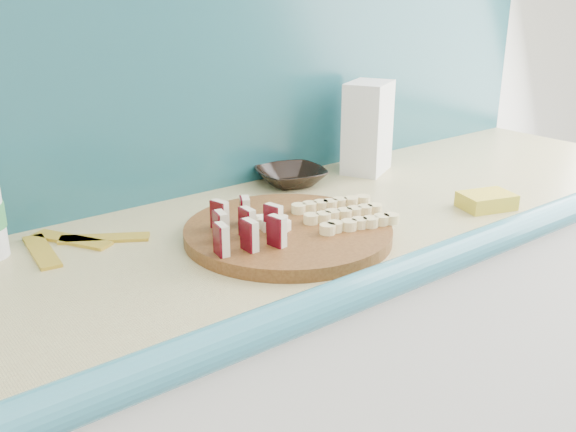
{
  "coord_description": "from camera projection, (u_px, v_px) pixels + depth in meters",
  "views": [
    {
      "loc": [
        -0.61,
        0.57,
        1.36
      ],
      "look_at": [
        0.07,
        1.44,
        0.95
      ],
      "focal_mm": 40.0,
      "sensor_mm": 36.0,
      "label": 1
    }
  ],
  "objects": [
    {
      "name": "kitchen_counter",
      "position": [
        281.0,
        418.0,
        1.41
      ],
      "size": [
        2.2,
        0.63,
        0.91
      ],
      "color": "white",
      "rests_on": "ground"
    },
    {
      "name": "sponge",
      "position": [
        487.0,
        201.0,
        1.35
      ],
      "size": [
        0.13,
        0.1,
        0.03
      ],
      "primitive_type": "cube",
      "rotation": [
        0.0,
        0.0,
        -0.31
      ],
      "color": "gold",
      "rests_on": "kitchen_counter"
    },
    {
      "name": "apple_chunks",
      "position": [
        275.0,
        223.0,
        1.17
      ],
      "size": [
        0.06,
        0.06,
        0.02
      ],
      "color": "beige",
      "rests_on": "cutting_board"
    },
    {
      "name": "apple_wedges",
      "position": [
        244.0,
        225.0,
        1.12
      ],
      "size": [
        0.15,
        0.16,
        0.05
      ],
      "color": "beige",
      "rests_on": "cutting_board"
    },
    {
      "name": "banana_slices",
      "position": [
        345.0,
        213.0,
        1.22
      ],
      "size": [
        0.19,
        0.18,
        0.02
      ],
      "color": "beige",
      "rests_on": "cutting_board"
    },
    {
      "name": "flour_bag",
      "position": [
        368.0,
        127.0,
        1.58
      ],
      "size": [
        0.16,
        0.14,
        0.22
      ],
      "primitive_type": "cube",
      "rotation": [
        0.0,
        0.0,
        0.47
      ],
      "color": "silver",
      "rests_on": "kitchen_counter"
    },
    {
      "name": "banana_peel",
      "position": [
        73.0,
        243.0,
        1.16
      ],
      "size": [
        0.22,
        0.18,
        0.01
      ],
      "rotation": [
        0.0,
        0.0,
        0.33
      ],
      "color": "gold",
      "rests_on": "kitchen_counter"
    },
    {
      "name": "backsplash",
      "position": [
        199.0,
        80.0,
        1.38
      ],
      "size": [
        2.2,
        0.02,
        0.5
      ],
      "primitive_type": "cube",
      "color": "teal",
      "rests_on": "kitchen_counter"
    },
    {
      "name": "cutting_board",
      "position": [
        288.0,
        232.0,
        1.19
      ],
      "size": [
        0.47,
        0.47,
        0.02
      ],
      "primitive_type": "cylinder",
      "rotation": [
        0.0,
        0.0,
        -0.26
      ],
      "color": "#43230E",
      "rests_on": "kitchen_counter"
    },
    {
      "name": "brown_bowl",
      "position": [
        291.0,
        177.0,
        1.5
      ],
      "size": [
        0.19,
        0.19,
        0.04
      ],
      "primitive_type": "imported",
      "rotation": [
        0.0,
        0.0,
        -0.22
      ],
      "color": "black",
      "rests_on": "kitchen_counter"
    }
  ]
}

